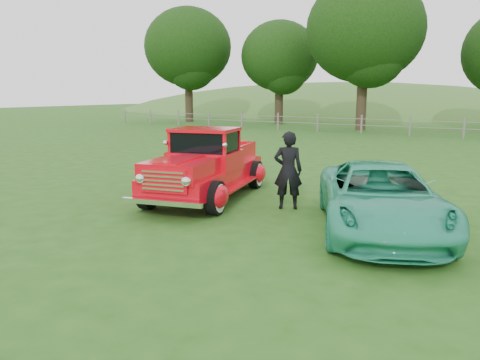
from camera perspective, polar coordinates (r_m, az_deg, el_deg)
The scene contains 9 objects.
ground at distance 10.24m, azimuth -6.68°, elevation -4.42°, with size 140.00×140.00×0.00m, color #224E15.
distant_hills at distance 68.36m, azimuth 22.90°, elevation 3.82°, with size 116.00×60.00×18.00m.
fence_line at distance 30.44m, azimuth 20.01°, elevation 6.20°, with size 48.00×0.12×1.20m.
tree_far_west at distance 42.86m, azimuth -6.36°, elevation 15.77°, with size 7.60×7.60×9.93m.
tree_mid_west at distance 40.19m, azimuth 4.86°, elevation 14.80°, with size 6.40×6.40×8.46m.
tree_near_west at distance 34.53m, azimuth 14.98°, elevation 17.25°, with size 8.00×8.00×10.42m.
red_pickup at distance 11.82m, azimuth -4.13°, elevation 1.61°, with size 3.04×5.25×1.78m.
teal_sedan at distance 9.35m, azimuth 16.75°, elevation -2.16°, with size 2.16×4.68×1.30m, color #29A57C.
man at distance 10.72m, azimuth 5.88°, elevation 1.18°, with size 0.65×0.43×1.79m, color black.
Camera 1 is at (6.16, -7.74, 2.66)m, focal length 35.00 mm.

